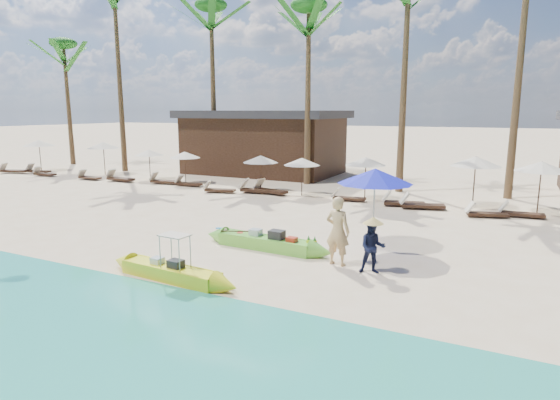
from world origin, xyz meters
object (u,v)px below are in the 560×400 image
at_px(blue_umbrella, 375,176).
at_px(green_canoe, 266,242).
at_px(yellow_canoe, 171,272).
at_px(tourist, 338,231).

bearing_deg(blue_umbrella, green_canoe, -150.26).
relative_size(green_canoe, yellow_canoe, 1.08).
distance_m(tourist, blue_umbrella, 2.57).
height_order(tourist, blue_umbrella, blue_umbrella).
relative_size(yellow_canoe, blue_umbrella, 1.86).
height_order(green_canoe, blue_umbrella, blue_umbrella).
bearing_deg(green_canoe, yellow_canoe, -101.99).
bearing_deg(blue_umbrella, tourist, -101.34).
distance_m(green_canoe, blue_umbrella, 4.00).
height_order(yellow_canoe, blue_umbrella, blue_umbrella).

